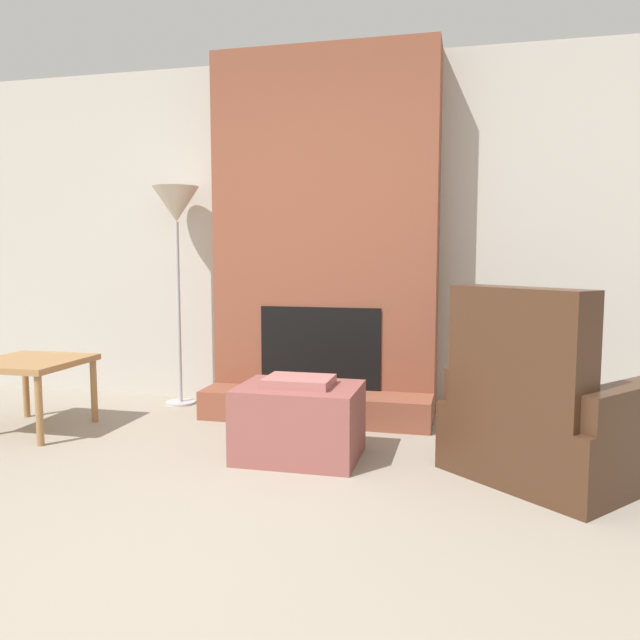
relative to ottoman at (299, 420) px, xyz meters
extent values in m
plane|color=gray|center=(-0.10, -1.34, -0.22)|extent=(24.00, 24.00, 0.00)
cube|color=#BCB7AD|center=(-0.10, 1.31, 1.08)|extent=(8.20, 0.06, 2.60)
cube|color=brown|center=(-0.10, 1.11, 1.08)|extent=(1.62, 0.34, 2.60)
cube|color=brown|center=(-0.10, 0.77, -0.12)|extent=(1.62, 0.33, 0.20)
cube|color=black|center=(-0.10, 0.93, 0.28)|extent=(0.87, 0.02, 0.58)
cube|color=#8C4C47|center=(0.00, 0.00, -0.01)|extent=(0.68, 0.51, 0.42)
cube|color=#A56660|center=(0.00, 0.00, 0.23)|extent=(0.38, 0.28, 0.05)
cube|color=#422819|center=(1.44, 0.12, -0.03)|extent=(1.35, 1.36, 0.37)
cube|color=#422819|center=(1.17, -0.20, 0.28)|extent=(0.69, 0.63, 1.00)
cube|color=#422819|center=(1.72, -0.12, 0.05)|extent=(0.73, 0.81, 0.54)
cube|color=#422819|center=(1.16, 0.36, 0.05)|extent=(0.73, 0.81, 0.54)
cube|color=#9E7042|center=(-1.86, 0.13, 0.24)|extent=(0.63, 0.65, 0.04)
cylinder|color=#9E7042|center=(-1.59, -0.15, 0.00)|extent=(0.04, 0.04, 0.43)
cylinder|color=#9E7042|center=(-2.14, 0.41, 0.00)|extent=(0.04, 0.04, 0.43)
cylinder|color=#9E7042|center=(-1.59, 0.41, 0.00)|extent=(0.04, 0.04, 0.43)
cylinder|color=#ADADB2|center=(-1.24, 1.03, -0.21)|extent=(0.23, 0.23, 0.02)
cylinder|color=#ADADB2|center=(-1.24, 1.03, 0.49)|extent=(0.03, 0.03, 1.39)
cone|color=beige|center=(-1.24, 1.03, 1.32)|extent=(0.35, 0.35, 0.26)
camera|label=1|loc=(0.93, -3.35, 0.94)|focal=35.00mm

